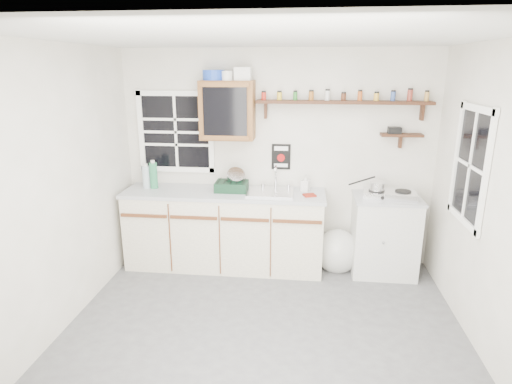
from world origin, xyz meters
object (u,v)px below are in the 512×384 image
upper_cabinet (228,110)px  spice_shelf (344,101)px  main_cabinet (225,229)px  right_cabinet (384,235)px  dish_rack (233,183)px  hotplate (390,194)px

upper_cabinet → spice_shelf: size_ratio=0.34×
main_cabinet → spice_shelf: bearing=9.2°
main_cabinet → right_cabinet: 1.84m
spice_shelf → dish_rack: (-1.22, -0.17, -0.92)m
main_cabinet → hotplate: 1.91m
right_cabinet → upper_cabinet: 2.26m
upper_cabinet → dish_rack: bearing=-58.2°
upper_cabinet → spice_shelf: bearing=3.1°
main_cabinet → dish_rack: dish_rack is taller
right_cabinet → dish_rack: bearing=179.6°
upper_cabinet → hotplate: 2.02m
dish_rack → hotplate: bearing=-1.1°
right_cabinet → upper_cabinet: upper_cabinet is taller
main_cabinet → upper_cabinet: size_ratio=3.55×
spice_shelf → right_cabinet: bearing=-19.9°
right_cabinet → dish_rack: size_ratio=2.49×
upper_cabinet → dish_rack: size_ratio=1.78×
dish_rack → main_cabinet: bearing=-159.0°
right_cabinet → main_cabinet: bearing=-179.2°
upper_cabinet → spice_shelf: 1.29m
main_cabinet → spice_shelf: (1.32, 0.21, 1.47)m
main_cabinet → spice_shelf: size_ratio=1.21×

